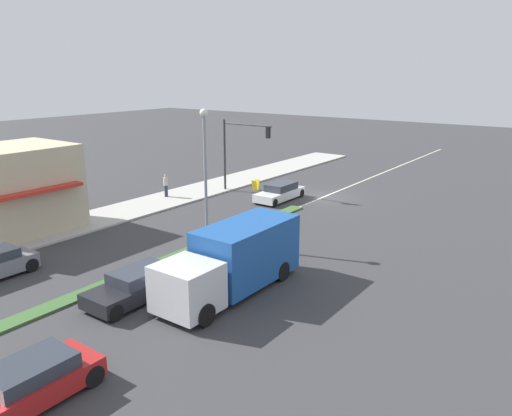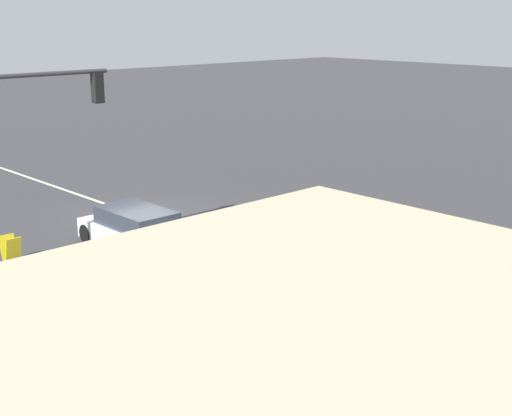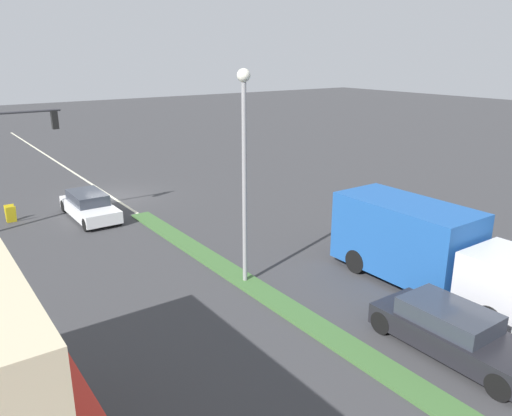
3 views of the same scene
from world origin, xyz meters
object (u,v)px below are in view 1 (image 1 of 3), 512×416
delivery_truck (234,259)px  van_white (280,192)px  street_lamp (205,160)px  warning_aframe_sign (256,185)px  sedan_dark (138,285)px  pedestrian (166,185)px  traffic_signal_main (239,144)px  hatchback_red (27,384)px

delivery_truck → van_white: size_ratio=1.67×
street_lamp → warning_aframe_sign: 14.11m
sedan_dark → pedestrian: bearing=-47.9°
street_lamp → warning_aframe_sign: size_ratio=8.80×
traffic_signal_main → street_lamp: (-6.12, 10.75, 0.88)m
pedestrian → warning_aframe_sign: (-3.96, -6.11, -0.60)m
hatchback_red → traffic_signal_main: bearing=-65.3°
traffic_signal_main → van_white: bearing=179.1°
warning_aframe_sign → street_lamp: bearing=114.5°
pedestrian → sedan_dark: size_ratio=0.38×
hatchback_red → sedan_dark: (2.80, -6.57, 0.00)m
delivery_truck → hatchback_red: 9.67m
pedestrian → warning_aframe_sign: 7.31m
traffic_signal_main → hatchback_red: (-11.12, 24.22, -3.27)m
van_white → hatchback_red: bearing=106.6°
traffic_signal_main → sedan_dark: (-8.32, 17.65, -3.26)m
street_lamp → pedestrian: 11.92m
van_white → traffic_signal_main: bearing=-0.9°
street_lamp → hatchback_red: size_ratio=1.72×
warning_aframe_sign → sedan_dark: 20.63m
warning_aframe_sign → delivery_truck: 19.25m
sedan_dark → warning_aframe_sign: bearing=-67.9°
van_white → delivery_truck: bearing=116.4°
warning_aframe_sign → pedestrian: bearing=57.1°
street_lamp → warning_aframe_sign: (5.58, -12.21, -4.35)m
pedestrian → warning_aframe_sign: pedestrian is taller
street_lamp → pedestrian: size_ratio=4.29×
sedan_dark → delivery_truck: bearing=-132.5°
traffic_signal_main → hatchback_red: 26.85m
pedestrian → sedan_dark: 17.51m
street_lamp → van_white: (2.20, -10.69, -4.16)m
van_white → warning_aframe_sign: bearing=-24.3°
traffic_signal_main → warning_aframe_sign: size_ratio=6.69×
street_lamp → van_white: 11.68m
traffic_signal_main → street_lamp: 12.40m
street_lamp → hatchback_red: (-5.00, 13.47, -4.14)m
street_lamp → hatchback_red: 14.95m
traffic_signal_main → sedan_dark: 19.78m
traffic_signal_main → hatchback_red: bearing=114.7°
warning_aframe_sign → hatchback_red: bearing=112.4°
hatchback_red → delivery_truck: bearing=-90.0°
traffic_signal_main → delivery_truck: size_ratio=0.75×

